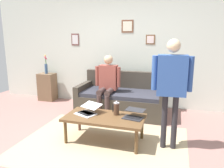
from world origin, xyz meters
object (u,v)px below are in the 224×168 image
object	(u,v)px
couch	(122,99)
laptop_left	(88,110)
laptop_right	(88,111)
side_shelf	(47,87)
flower_vase	(46,67)
person_standing	(172,81)
laptop_center	(134,115)
person_seated	(107,82)
french_press	(116,109)
coffee_table	(105,119)

from	to	relation	value
couch	laptop_left	bearing A→B (deg)	79.04
laptop_right	side_shelf	xyz separation A→B (m)	(1.89, -1.74, -0.11)
flower_vase	person_standing	distance (m)	3.63
laptop_right	side_shelf	distance (m)	2.57
laptop_center	person_seated	xyz separation A→B (m)	(0.78, -1.08, 0.27)
laptop_left	flower_vase	size ratio (longest dim) A/B	0.86
couch	person_standing	distance (m)	1.85
person_standing	couch	bearing A→B (deg)	-51.63
laptop_right	person_standing	world-z (taller)	person_standing
side_shelf	flower_vase	size ratio (longest dim) A/B	1.47
laptop_left	person_standing	bearing A→B (deg)	179.44
side_shelf	person_seated	world-z (taller)	person_seated
french_press	person_standing	world-z (taller)	person_standing
laptop_center	french_press	distance (m)	0.30
coffee_table	flower_vase	distance (m)	2.88
side_shelf	person_seated	xyz separation A→B (m)	(-1.87, 0.62, 0.37)
coffee_table	side_shelf	distance (m)	2.83
french_press	side_shelf	world-z (taller)	side_shelf
french_press	laptop_left	bearing A→B (deg)	5.72
laptop_center	side_shelf	size ratio (longest dim) A/B	0.50
french_press	person_standing	bearing A→B (deg)	175.91
coffee_table	person_seated	world-z (taller)	person_seated
coffee_table	laptop_right	distance (m)	0.32
coffee_table	flower_vase	world-z (taller)	flower_vase
couch	person_standing	xyz separation A→B (m)	(-1.05, 1.33, 0.74)
coffee_table	laptop_right	bearing A→B (deg)	-8.54
laptop_left	french_press	size ratio (longest dim) A/B	1.76
coffee_table	laptop_right	world-z (taller)	laptop_right
side_shelf	coffee_table	bearing A→B (deg)	140.89
flower_vase	person_seated	world-z (taller)	person_seated
person_seated	coffee_table	bearing A→B (deg)	105.77
laptop_left	person_seated	world-z (taller)	person_seated
coffee_table	side_shelf	size ratio (longest dim) A/B	1.78
french_press	side_shelf	size ratio (longest dim) A/B	0.33
coffee_table	person_seated	xyz separation A→B (m)	(0.33, -1.17, 0.35)
laptop_center	person_standing	xyz separation A→B (m)	(-0.54, 0.02, 0.58)
couch	french_press	world-z (taller)	couch
couch	laptop_right	distance (m)	1.38
couch	flower_vase	size ratio (longest dim) A/B	3.94
coffee_table	flower_vase	size ratio (longest dim) A/B	2.62
french_press	flower_vase	xyz separation A→B (m)	(2.36, -1.66, 0.37)
laptop_left	person_standing	xyz separation A→B (m)	(-1.31, 0.01, 0.58)
person_standing	french_press	bearing A→B (deg)	-4.09
laptop_right	person_seated	xyz separation A→B (m)	(0.02, -1.12, 0.26)
couch	flower_vase	distance (m)	2.25
laptop_left	person_seated	bearing A→B (deg)	-88.94
laptop_center	person_standing	bearing A→B (deg)	178.32
side_shelf	person_standing	bearing A→B (deg)	151.70
couch	laptop_right	size ratio (longest dim) A/B	4.13
laptop_right	person_standing	distance (m)	1.43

